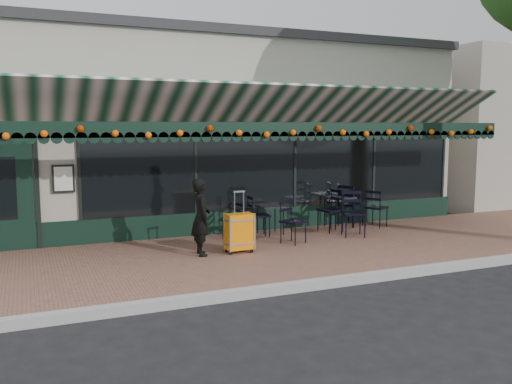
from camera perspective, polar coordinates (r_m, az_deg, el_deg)
name	(u,v)px	position (r m, az deg, el deg)	size (l,w,h in m)	color
ground	(330,285)	(8.82, 7.75, -9.72)	(80.00, 80.00, 0.00)	black
sidewalk	(276,254)	(10.51, 2.13, -6.52)	(18.00, 4.00, 0.15)	brown
curb	(332,282)	(8.73, 8.03, -9.38)	(18.00, 0.16, 0.15)	#9E9E99
restaurant_building	(190,135)	(15.70, -6.98, 5.97)	(12.00, 9.60, 4.50)	#A89F92
woman	(201,217)	(10.00, -5.82, -2.62)	(0.52, 0.34, 1.43)	black
suitcase	(239,232)	(10.21, -1.78, -4.26)	(0.53, 0.32, 1.16)	orange
cafe_table_a	(339,199)	(12.89, 8.77, -0.78)	(0.59, 0.59, 0.73)	black
cafe_table_b	(270,208)	(11.93, 1.52, -1.74)	(0.52, 0.52, 0.64)	black
chair_a_left	(330,210)	(12.35, 7.84, -1.94)	(0.48, 0.48, 0.96)	black
chair_a_right	(351,205)	(13.13, 9.97, -1.35)	(0.50, 0.50, 1.01)	black
chair_a_front	(353,214)	(11.87, 10.22, -2.27)	(0.49, 0.49, 0.99)	black
chair_a_extra	(377,208)	(13.13, 12.57, -1.65)	(0.45, 0.45, 0.90)	black
chair_b_left	(233,221)	(11.41, -2.48, -3.10)	(0.38, 0.38, 0.77)	black
chair_b_right	(259,216)	(11.72, 0.30, -2.52)	(0.44, 0.44, 0.89)	black
chair_b_front	(293,222)	(11.02, 3.96, -3.17)	(0.44, 0.44, 0.88)	black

